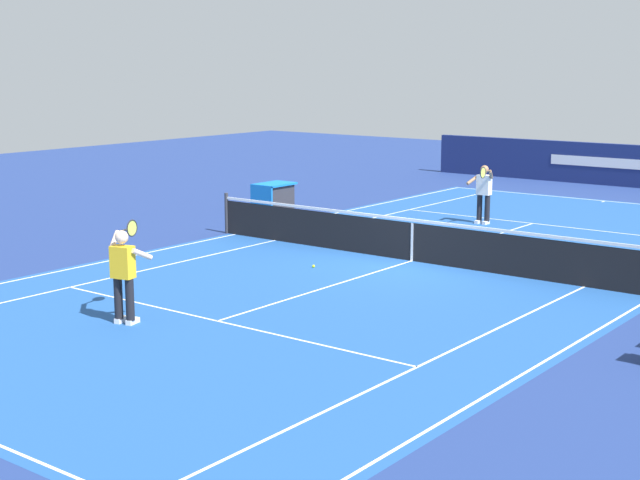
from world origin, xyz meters
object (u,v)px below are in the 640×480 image
(tennis_net, at_px, (412,240))
(equipment_cart_tarped, at_px, (274,197))
(tennis_ball, at_px, (314,266))
(tennis_player_near, at_px, (124,271))
(tennis_player_far, at_px, (484,191))

(tennis_net, height_order, equipment_cart_tarped, tennis_net)
(tennis_ball, height_order, equipment_cart_tarped, equipment_cart_tarped)
(tennis_net, relative_size, equipment_cart_tarped, 9.36)
(tennis_player_near, bearing_deg, equipment_cart_tarped, -151.19)
(equipment_cart_tarped, bearing_deg, tennis_ball, 46.65)
(tennis_player_near, distance_m, equipment_cart_tarped, 12.74)
(equipment_cart_tarped, bearing_deg, tennis_net, 63.23)
(tennis_ball, relative_size, equipment_cart_tarped, 0.05)
(tennis_player_near, height_order, equipment_cart_tarped, tennis_player_near)
(tennis_player_near, bearing_deg, tennis_net, 171.10)
(tennis_player_near, bearing_deg, tennis_player_far, 179.73)
(tennis_player_far, bearing_deg, equipment_cart_tarped, -73.63)
(tennis_player_far, distance_m, tennis_ball, 7.50)
(tennis_ball, bearing_deg, tennis_player_far, 178.18)
(tennis_player_far, height_order, tennis_ball, tennis_player_far)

